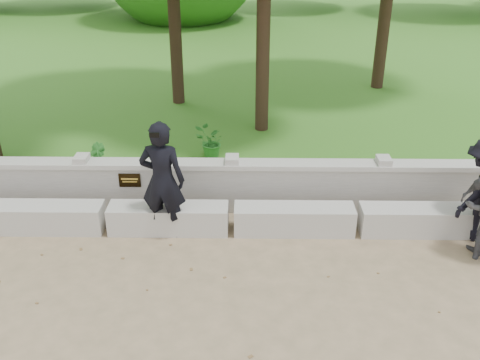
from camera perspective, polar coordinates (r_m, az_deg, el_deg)
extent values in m
plane|color=#99805E|center=(7.45, -17.35, -12.82)|extent=(80.00, 80.00, 0.00)
cube|color=#376E1F|center=(20.07, -5.79, 13.51)|extent=(40.00, 22.00, 0.25)
cube|color=beige|center=(9.13, -20.17, -3.77)|extent=(1.90, 0.45, 0.45)
cube|color=beige|center=(8.62, -7.62, -4.08)|extent=(1.90, 0.45, 0.45)
cube|color=beige|center=(8.56, 5.78, -4.19)|extent=(1.90, 0.45, 0.45)
cube|color=beige|center=(8.96, 18.65, -4.08)|extent=(1.90, 0.45, 0.45)
cube|color=#B3B0A9|center=(9.33, -13.20, -0.80)|extent=(12.50, 0.25, 0.82)
cube|color=beige|center=(9.14, -13.49, 1.71)|extent=(12.50, 0.35, 0.08)
cube|color=black|center=(9.04, -11.69, -0.04)|extent=(0.36, 0.02, 0.24)
imported|color=black|center=(8.19, -8.27, -0.04)|extent=(0.74, 0.54, 1.90)
cube|color=black|center=(7.49, -9.12, 4.75)|extent=(0.14, 0.04, 0.07)
cylinder|color=#382619|center=(13.45, -7.04, 17.38)|extent=(0.30, 0.30, 4.49)
cylinder|color=#382619|center=(11.50, 2.50, 15.50)|extent=(0.29, 0.29, 4.29)
imported|color=#296F25|center=(9.98, -14.93, 1.93)|extent=(0.45, 0.46, 0.66)
imported|color=#296F25|center=(10.52, -3.17, 4.01)|extent=(0.74, 0.71, 0.63)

